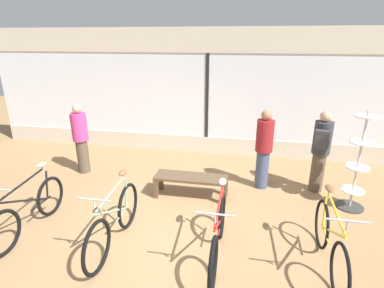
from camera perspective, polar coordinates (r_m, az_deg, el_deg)
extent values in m
plane|color=#99754C|center=(4.91, -3.99, -17.31)|extent=(24.00, 24.00, 0.00)
cube|color=beige|center=(8.10, 2.75, -0.07)|extent=(12.00, 0.08, 0.45)
cube|color=white|center=(7.76, 2.90, 9.01)|extent=(12.00, 0.04, 2.15)
cube|color=beige|center=(7.63, 3.09, 19.21)|extent=(12.00, 0.08, 0.60)
cube|color=black|center=(7.73, 2.87, 8.97)|extent=(0.08, 0.02, 2.15)
torus|color=black|center=(5.85, -25.34, -8.93)|extent=(0.06, 0.68, 0.68)
torus|color=black|center=(5.16, -32.35, -14.16)|extent=(0.06, 0.68, 0.68)
cylinder|color=black|center=(5.35, -29.28, -9.38)|extent=(0.03, 1.01, 0.51)
cylinder|color=black|center=(5.72, -25.92, -6.98)|extent=(0.03, 0.11, 0.49)
cylinder|color=black|center=(5.26, -29.57, -6.59)|extent=(0.03, 0.94, 0.10)
cylinder|color=black|center=(5.68, -26.76, -10.02)|extent=(0.03, 0.49, 0.03)
cylinder|color=#B2B2B7|center=(5.57, -26.62, -4.28)|extent=(0.02, 0.02, 0.14)
ellipsoid|color=#B2A893|center=(5.54, -26.75, -3.53)|extent=(0.11, 0.22, 0.06)
torus|color=black|center=(5.08, -12.09, -11.39)|extent=(0.05, 0.73, 0.73)
torus|color=black|center=(4.32, -17.63, -18.19)|extent=(0.05, 0.73, 0.73)
cylinder|color=gray|center=(4.53, -15.07, -12.27)|extent=(0.03, 0.98, 0.51)
cylinder|color=gray|center=(4.93, -12.47, -9.23)|extent=(0.03, 0.11, 0.49)
cylinder|color=gray|center=(4.42, -15.22, -9.04)|extent=(0.03, 0.91, 0.10)
cylinder|color=gray|center=(4.90, -13.16, -12.75)|extent=(0.03, 0.47, 0.03)
cylinder|color=#B2B2B7|center=(4.76, -12.93, -6.17)|extent=(0.02, 0.02, 0.14)
ellipsoid|color=brown|center=(4.73, -13.00, -5.30)|extent=(0.11, 0.22, 0.06)
cylinder|color=#B2B2B7|center=(4.03, -18.13, -10.78)|extent=(0.02, 0.02, 0.12)
cylinder|color=#ADADB2|center=(4.00, -18.22, -10.03)|extent=(0.46, 0.02, 0.02)
torus|color=black|center=(4.78, 5.68, -13.46)|extent=(0.06, 0.69, 0.69)
torus|color=black|center=(3.93, 4.05, -21.90)|extent=(0.06, 0.69, 0.69)
cylinder|color=red|center=(4.17, 5.00, -14.96)|extent=(0.03, 1.00, 0.51)
cylinder|color=red|center=(4.62, 5.73, -11.23)|extent=(0.03, 0.11, 0.49)
cylinder|color=red|center=(4.05, 5.16, -11.51)|extent=(0.03, 0.93, 0.10)
cylinder|color=red|center=(4.58, 5.38, -15.10)|extent=(0.03, 0.49, 0.03)
cylinder|color=#B2B2B7|center=(4.43, 5.82, -8.05)|extent=(0.02, 0.02, 0.14)
ellipsoid|color=#B2A893|center=(4.40, 5.85, -7.13)|extent=(0.11, 0.22, 0.06)
cylinder|color=#B2B2B7|center=(3.60, 4.40, -13.98)|extent=(0.02, 0.02, 0.12)
cylinder|color=#ADADB2|center=(3.57, 4.43, -13.18)|extent=(0.46, 0.02, 0.02)
torus|color=black|center=(4.94, 23.47, -13.80)|extent=(0.04, 0.72, 0.72)
torus|color=black|center=(4.17, 26.31, -21.16)|extent=(0.04, 0.72, 0.72)
cylinder|color=gold|center=(4.38, 25.31, -14.93)|extent=(0.03, 0.93, 0.51)
cylinder|color=gold|center=(4.79, 23.96, -11.64)|extent=(0.03, 0.11, 0.49)
cylinder|color=gold|center=(4.27, 25.76, -11.63)|extent=(0.03, 0.85, 0.10)
cylinder|color=gold|center=(4.76, 24.01, -15.25)|extent=(0.03, 0.45, 0.03)
cylinder|color=#B2B2B7|center=(4.61, 24.59, -8.58)|extent=(0.02, 0.02, 0.14)
ellipsoid|color=brown|center=(4.57, 24.73, -7.69)|extent=(0.11, 0.22, 0.06)
cylinder|color=#B2B2B7|center=(3.87, 27.47, -13.61)|extent=(0.02, 0.02, 0.12)
cylinder|color=#ADADB2|center=(3.84, 27.61, -12.85)|extent=(0.46, 0.02, 0.02)
cylinder|color=#333333|center=(6.34, 27.78, -10.46)|extent=(0.48, 0.48, 0.03)
cylinder|color=silver|center=(5.98, 29.13, -2.93)|extent=(0.04, 0.04, 1.82)
cylinder|color=white|center=(6.19, 28.27, -7.73)|extent=(0.40, 0.40, 0.02)
cylinder|color=white|center=(6.01, 28.96, -3.84)|extent=(0.40, 0.40, 0.02)
cylinder|color=white|center=(5.87, 29.69, 0.27)|extent=(0.40, 0.40, 0.02)
cylinder|color=white|center=(5.75, 30.45, 4.57)|extent=(0.40, 0.40, 0.02)
cube|color=brown|center=(5.80, -0.20, -6.39)|extent=(1.40, 0.44, 0.05)
cube|color=brown|center=(5.89, -6.92, -8.45)|extent=(0.08, 0.08, 0.38)
cube|color=brown|center=(5.66, 6.11, -9.66)|extent=(0.08, 0.08, 0.38)
cube|color=brown|center=(6.20, -5.91, -6.93)|extent=(0.08, 0.08, 0.38)
cube|color=brown|center=(5.98, 6.42, -8.00)|extent=(0.08, 0.08, 0.38)
cylinder|color=brown|center=(6.53, 22.75, -4.93)|extent=(0.32, 0.32, 0.81)
cylinder|color=#333338|center=(6.29, 23.60, 1.09)|extent=(0.42, 0.42, 0.64)
sphere|color=tan|center=(6.18, 24.13, 4.82)|extent=(0.21, 0.21, 0.21)
cube|color=#38383D|center=(6.05, 23.48, 0.74)|extent=(0.27, 0.20, 0.36)
cylinder|color=#424C6B|center=(6.33, 13.20, -4.68)|extent=(0.36, 0.36, 0.80)
cylinder|color=maroon|center=(6.08, 13.72, 1.51)|extent=(0.47, 0.47, 0.63)
sphere|color=#9E7051|center=(5.96, 14.04, 5.36)|extent=(0.21, 0.21, 0.21)
cylinder|color=brown|center=(7.30, -20.05, -2.17)|extent=(0.37, 0.37, 0.78)
cylinder|color=#D13D84|center=(7.09, -20.69, 3.06)|extent=(0.48, 0.48, 0.61)
sphere|color=tan|center=(6.99, -21.09, 6.25)|extent=(0.20, 0.20, 0.20)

